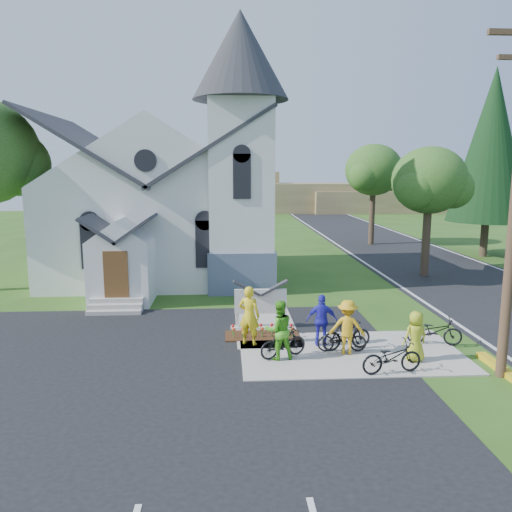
{
  "coord_description": "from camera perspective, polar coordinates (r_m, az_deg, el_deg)",
  "views": [
    {
      "loc": [
        -2.43,
        -14.42,
        5.75
      ],
      "look_at": [
        -1.26,
        5.0,
        2.42
      ],
      "focal_mm": 35.0,
      "sensor_mm": 36.0,
      "label": 1
    }
  ],
  "objects": [
    {
      "name": "ground",
      "position": [
        15.72,
        5.81,
        -11.8
      ],
      "size": [
        120.0,
        120.0,
        0.0
      ],
      "primitive_type": "plane",
      "color": "#2C5017",
      "rests_on": "ground"
    },
    {
      "name": "parking_lot",
      "position": [
        14.43,
        -22.34,
        -14.5
      ],
      "size": [
        20.0,
        16.0,
        0.02
      ],
      "primitive_type": "cube",
      "color": "black",
      "rests_on": "ground"
    },
    {
      "name": "road",
      "position": [
        32.45,
        19.13,
        -1.01
      ],
      "size": [
        8.0,
        90.0,
        0.02
      ],
      "primitive_type": "cube",
      "color": "black",
      "rests_on": "ground"
    },
    {
      "name": "sidewalk",
      "position": [
        16.46,
        10.78,
        -10.82
      ],
      "size": [
        7.0,
        4.0,
        0.05
      ],
      "primitive_type": "cube",
      "color": "#AAA499",
      "rests_on": "ground"
    },
    {
      "name": "church",
      "position": [
        27.08,
        -10.02,
        8.5
      ],
      "size": [
        12.35,
        12.0,
        13.0
      ],
      "color": "white",
      "rests_on": "ground"
    },
    {
      "name": "church_sign",
      "position": [
        18.29,
        0.52,
        -5.26
      ],
      "size": [
        2.2,
        0.4,
        1.7
      ],
      "color": "#AAA499",
      "rests_on": "ground"
    },
    {
      "name": "flower_bed",
      "position": [
        17.72,
        0.72,
        -9.11
      ],
      "size": [
        2.6,
        1.1,
        0.07
      ],
      "primitive_type": "cube",
      "color": "#381A0F",
      "rests_on": "ground"
    },
    {
      "name": "tree_road_near",
      "position": [
        28.6,
        19.21,
        8.09
      ],
      "size": [
        4.0,
        4.0,
        7.05
      ],
      "color": "#3A2A1F",
      "rests_on": "ground"
    },
    {
      "name": "tree_road_mid",
      "position": [
        40.09,
        13.3,
        9.5
      ],
      "size": [
        4.4,
        4.4,
        7.8
      ],
      "color": "#3A2A1F",
      "rests_on": "ground"
    },
    {
      "name": "conifer",
      "position": [
        36.85,
        25.31,
        11.35
      ],
      "size": [
        5.2,
        5.2,
        12.4
      ],
      "color": "#3A2A1F",
      "rests_on": "ground"
    },
    {
      "name": "distant_hills",
      "position": [
        71.08,
        1.23,
        6.83
      ],
      "size": [
        61.0,
        10.0,
        5.6
      ],
      "color": "olive",
      "rests_on": "ground"
    },
    {
      "name": "cyclist_0",
      "position": [
        16.56,
        -0.79,
        -6.81
      ],
      "size": [
        0.85,
        0.71,
        1.98
      ],
      "primitive_type": "imported",
      "rotation": [
        0.0,
        0.0,
        2.75
      ],
      "color": "yellow",
      "rests_on": "sidewalk"
    },
    {
      "name": "bike_0",
      "position": [
        16.33,
        9.8,
        -9.32
      ],
      "size": [
        1.59,
        0.61,
        0.83
      ],
      "primitive_type": "imported",
      "rotation": [
        0.0,
        0.0,
        1.53
      ],
      "color": "black",
      "rests_on": "sidewalk"
    },
    {
      "name": "cyclist_1",
      "position": [
        15.37,
        2.63,
        -8.41
      ],
      "size": [
        1.02,
        0.86,
        1.84
      ],
      "primitive_type": "imported",
      "rotation": [
        0.0,
        0.0,
        3.34
      ],
      "color": "#4DB121",
      "rests_on": "sidewalk"
    },
    {
      "name": "bike_1",
      "position": [
        15.61,
        3.13,
        -9.87
      ],
      "size": [
        1.62,
        1.01,
        0.95
      ],
      "primitive_type": "imported",
      "rotation": [
        0.0,
        0.0,
        1.96
      ],
      "color": "black",
      "rests_on": "sidewalk"
    },
    {
      "name": "cyclist_2",
      "position": [
        16.64,
        7.54,
        -7.29
      ],
      "size": [
        1.06,
        0.57,
        1.72
      ],
      "primitive_type": "imported",
      "rotation": [
        0.0,
        0.0,
        2.99
      ],
      "color": "#2A27C5",
      "rests_on": "sidewalk"
    },
    {
      "name": "bike_2",
      "position": [
        14.97,
        15.25,
        -11.09
      ],
      "size": [
        1.88,
        0.91,
        0.94
      ],
      "primitive_type": "imported",
      "rotation": [
        0.0,
        0.0,
        1.73
      ],
      "color": "black",
      "rests_on": "sidewalk"
    },
    {
      "name": "cyclist_3",
      "position": [
        16.06,
        10.4,
        -7.98
      ],
      "size": [
        1.24,
        0.89,
        1.73
      ],
      "primitive_type": "imported",
      "rotation": [
        0.0,
        0.0,
        2.9
      ],
      "color": "gold",
      "rests_on": "sidewalk"
    },
    {
      "name": "bike_3",
      "position": [
        16.47,
        10.3,
        -8.82
      ],
      "size": [
        1.75,
        0.84,
        1.02
      ],
      "primitive_type": "imported",
      "rotation": [
        0.0,
        0.0,
        1.79
      ],
      "color": "black",
      "rests_on": "sidewalk"
    },
    {
      "name": "cyclist_4",
      "position": [
        15.97,
        17.76,
        -8.73
      ],
      "size": [
        0.84,
        0.63,
        1.55
      ],
      "primitive_type": "imported",
      "rotation": [
        0.0,
        0.0,
        3.34
      ],
      "color": "#A5B321",
      "rests_on": "sidewalk"
    },
    {
      "name": "bike_4",
      "position": [
        17.71,
        19.71,
        -8.07
      ],
      "size": [
        1.87,
        1.01,
        0.93
      ],
      "primitive_type": "imported",
      "rotation": [
        0.0,
        0.0,
        1.34
      ],
      "color": "black",
      "rests_on": "sidewalk"
    }
  ]
}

